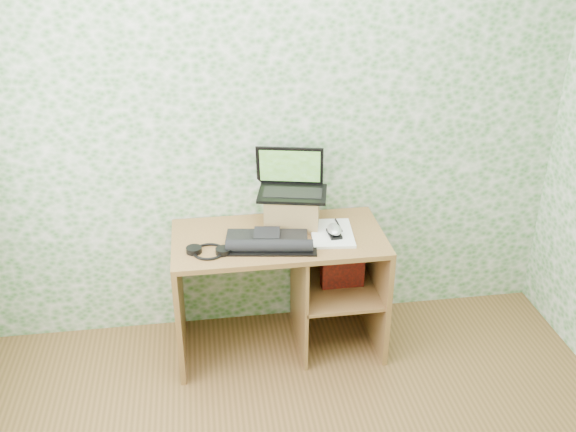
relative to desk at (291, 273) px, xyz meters
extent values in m
plane|color=silver|center=(-0.08, 0.28, 0.82)|extent=(3.50, 0.00, 3.50)
cube|color=brown|center=(-0.08, -0.03, 0.25)|extent=(1.20, 0.60, 0.03)
cube|color=brown|center=(-0.66, -0.03, -0.12)|extent=(0.03, 0.60, 0.72)
cube|color=brown|center=(0.51, -0.03, -0.12)|extent=(0.03, 0.60, 0.72)
cube|color=brown|center=(0.04, -0.03, -0.12)|extent=(0.02, 0.56, 0.72)
cube|color=brown|center=(0.27, -0.03, -0.10)|extent=(0.46, 0.56, 0.02)
cube|color=brown|center=(0.28, 0.26, -0.12)|extent=(0.48, 0.02, 0.72)
cube|color=olive|center=(0.02, 0.12, 0.36)|extent=(0.36, 0.32, 0.18)
cube|color=black|center=(0.02, 0.12, 0.46)|extent=(0.44, 0.35, 0.02)
cube|color=black|center=(0.02, 0.11, 0.47)|extent=(0.36, 0.22, 0.00)
cube|color=black|center=(0.02, 0.22, 0.59)|extent=(0.39, 0.15, 0.24)
cube|color=#2A5117|center=(0.02, 0.22, 0.59)|extent=(0.35, 0.12, 0.21)
cube|color=black|center=(-0.15, -0.08, 0.29)|extent=(0.47, 0.23, 0.04)
cube|color=black|center=(-0.15, -0.08, 0.30)|extent=(0.16, 0.16, 0.06)
cylinder|color=black|center=(-0.15, -0.19, 0.30)|extent=(0.48, 0.14, 0.07)
cube|color=black|center=(-0.15, -0.20, 0.27)|extent=(0.52, 0.18, 0.01)
torus|color=black|center=(-0.48, -0.16, 0.28)|extent=(0.21, 0.21, 0.01)
cylinder|color=black|center=(-0.55, -0.14, 0.28)|extent=(0.09, 0.09, 0.03)
cylinder|color=black|center=(-0.40, -0.18, 0.28)|extent=(0.09, 0.09, 0.03)
cube|color=white|center=(0.22, -0.05, 0.28)|extent=(0.26, 0.35, 0.02)
ellipsoid|color=silver|center=(0.23, -0.09, 0.31)|extent=(0.09, 0.13, 0.04)
cylinder|color=black|center=(0.28, 0.02, 0.29)|extent=(0.01, 0.15, 0.01)
cube|color=#A0170E|center=(0.30, -0.03, 0.06)|extent=(0.25, 0.08, 0.30)
camera|label=1|loc=(-0.49, -3.18, 2.00)|focal=40.00mm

